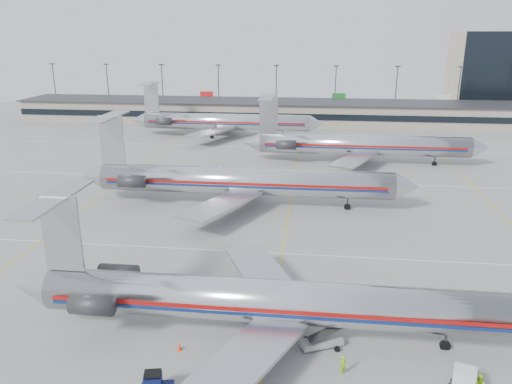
# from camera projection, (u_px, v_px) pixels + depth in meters

# --- Properties ---
(ground) EXTENTS (260.00, 260.00, 0.00)m
(ground) POSITION_uv_depth(u_px,v_px,m) (275.00, 296.00, 48.90)
(ground) COLOR gray
(ground) RESTS_ON ground
(apron_markings) EXTENTS (160.00, 0.15, 0.02)m
(apron_markings) POSITION_uv_depth(u_px,v_px,m) (282.00, 253.00, 58.35)
(apron_markings) COLOR silver
(apron_markings) RESTS_ON ground
(terminal) EXTENTS (162.00, 17.00, 6.25)m
(terminal) POSITION_uv_depth(u_px,v_px,m) (304.00, 112.00, 140.56)
(terminal) COLOR gray
(terminal) RESTS_ON ground
(light_mast_row) EXTENTS (163.60, 0.40, 15.28)m
(light_mast_row) POSITION_uv_depth(u_px,v_px,m) (306.00, 88.00, 152.17)
(light_mast_row) COLOR #38383D
(light_mast_row) RESTS_ON ground
(distant_building) EXTENTS (30.00, 20.00, 25.00)m
(distant_building) POSITION_uv_depth(u_px,v_px,m) (502.00, 72.00, 159.09)
(distant_building) COLOR tan
(distant_building) RESTS_ON ground
(jet_foreground) EXTENTS (46.02, 27.10, 12.04)m
(jet_foreground) POSITION_uv_depth(u_px,v_px,m) (266.00, 300.00, 41.34)
(jet_foreground) COLOR silver
(jet_foreground) RESTS_ON ground
(jet_second_row) EXTENTS (50.43, 29.69, 13.20)m
(jet_second_row) POSITION_uv_depth(u_px,v_px,m) (238.00, 181.00, 73.52)
(jet_second_row) COLOR silver
(jet_second_row) RESTS_ON ground
(jet_third_row) EXTENTS (47.56, 29.25, 13.00)m
(jet_third_row) POSITION_uv_depth(u_px,v_px,m) (358.00, 145.00, 97.35)
(jet_third_row) COLOR silver
(jet_third_row) RESTS_ON ground
(jet_back_row) EXTENTS (47.89, 29.46, 13.09)m
(jet_back_row) POSITION_uv_depth(u_px,v_px,m) (222.00, 121.00, 122.50)
(jet_back_row) COLOR silver
(jet_back_row) RESTS_ON ground
(uld_container) EXTENTS (2.22, 2.04, 1.93)m
(uld_container) POSITION_uv_depth(u_px,v_px,m) (464.00, 381.00, 35.54)
(uld_container) COLOR #2D2D30
(uld_container) RESTS_ON ground
(belt_loader) EXTENTS (4.23, 2.54, 2.17)m
(belt_loader) POSITION_uv_depth(u_px,v_px,m) (323.00, 341.00, 40.87)
(belt_loader) COLOR #959595
(belt_loader) RESTS_ON ground
(ramp_worker_near) EXTENTS (0.69, 0.68, 1.61)m
(ramp_worker_near) POSITION_uv_depth(u_px,v_px,m) (343.00, 365.00, 37.49)
(ramp_worker_near) COLOR #9CD413
(ramp_worker_near) RESTS_ON ground
(cone_left) EXTENTS (0.50, 0.50, 0.58)m
(cone_left) POSITION_uv_depth(u_px,v_px,m) (179.00, 347.00, 40.56)
(cone_left) COLOR #F73008
(cone_left) RESTS_ON ground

